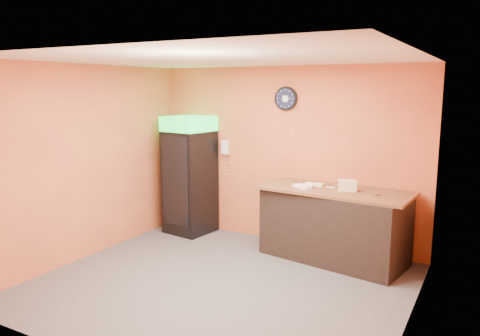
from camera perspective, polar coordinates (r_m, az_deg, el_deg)
The scene contains 15 objects.
floor at distance 6.13m, azimuth -2.40°, elevation -13.98°, with size 4.50×4.50×0.00m, color #47474C.
back_wall at distance 7.46m, azimuth 5.53°, elevation 1.52°, with size 4.50×0.02×2.80m, color orange.
left_wall at distance 7.13m, azimuth -18.13°, elevation 0.69°, with size 0.02×4.00×2.80m, color orange.
right_wall at distance 4.95m, azimuth 20.39°, elevation -3.31°, with size 0.02×4.00×2.80m, color orange.
ceiling at distance 5.62m, azimuth -2.61°, elevation 13.17°, with size 4.50×4.00×0.02m, color white.
beverage_cooler at distance 7.97m, azimuth -6.30°, elevation -1.06°, with size 0.78×0.79×1.99m.
prep_counter at distance 6.92m, azimuth 11.35°, elevation -6.93°, with size 2.00×0.89×1.00m, color black.
wall_clock at distance 7.36m, azimuth 5.62°, elevation 8.43°, with size 0.37×0.06×0.37m.
wall_phone at distance 7.89m, azimuth -1.81°, elevation 2.52°, with size 0.13×0.11×0.24m.
butcher_paper at distance 6.79m, azimuth 11.50°, elevation -2.71°, with size 2.13×0.93×0.04m, color brown.
sub_roll_stack at distance 6.66m, azimuth 12.98°, elevation -2.11°, with size 0.27×0.15×0.16m.
wrapped_sandwich_left at distance 6.85m, azimuth 7.86°, elevation -2.16°, with size 0.26×0.10×0.04m, color white.
wrapped_sandwich_mid at distance 6.76m, azimuth 7.57°, elevation -2.29°, with size 0.30×0.12×0.04m, color white.
wrapped_sandwich_right at distance 6.96m, azimuth 9.04°, elevation -1.99°, with size 0.27×0.11×0.04m, color white.
kitchen_tool at distance 6.80m, azimuth 11.62°, elevation -2.28°, with size 0.06×0.06×0.06m, color silver.
Camera 1 is at (2.93, -4.78, 2.47)m, focal length 35.00 mm.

